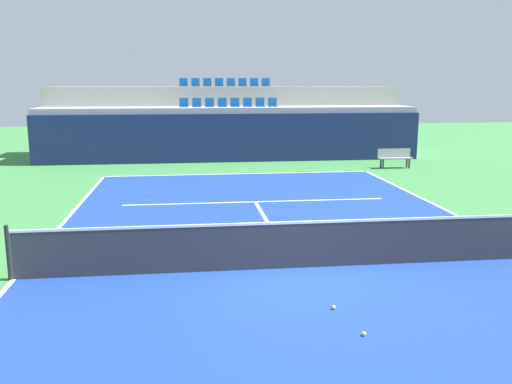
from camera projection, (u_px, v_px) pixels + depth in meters
The scene contains 15 objects.
ground_plane at pixel (294, 268), 11.15m from camera, with size 80.00×80.00×0.00m, color #387A3D.
court_surface at pixel (294, 268), 11.15m from camera, with size 11.00×24.00×0.01m, color navy.
baseline_far at pixel (239, 174), 22.78m from camera, with size 11.00×0.10×0.00m, color white.
sideline_left at pixel (13, 279), 10.48m from camera, with size 0.10×24.00×0.00m, color white.
service_line_far at pixel (255, 202), 17.38m from camera, with size 8.26×0.10×0.00m, color white.
centre_service_line at pixel (271, 228), 14.26m from camera, with size 0.10×6.40×0.00m, color white.
back_wall at pixel (231, 138), 26.14m from camera, with size 18.44×0.30×2.29m, color navy.
stands_tier_lower at pixel (229, 133), 27.43m from camera, with size 18.44×2.40×2.56m, color #9E9E99.
stands_tier_upper at pixel (226, 120), 29.67m from camera, with size 18.44×2.40×3.54m, color #9E9E99.
seating_row_lower at pixel (229, 104), 27.25m from camera, with size 4.85×0.44×0.44m.
seating_row_upper at pixel (225, 84), 29.40m from camera, with size 4.85×0.44×0.44m.
tennis_net at pixel (295, 244), 11.05m from camera, with size 11.08×0.08×1.07m.
player_bench at pixel (395, 157), 24.37m from camera, with size 1.50×0.40×0.85m.
tennis_ball_0 at pixel (364, 334), 8.13m from camera, with size 0.07×0.07×0.07m, color #CCE033.
tennis_ball_1 at pixel (334, 307), 9.09m from camera, with size 0.07×0.07×0.07m, color #CCE033.
Camera 1 is at (-2.10, -10.46, 3.67)m, focal length 38.62 mm.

